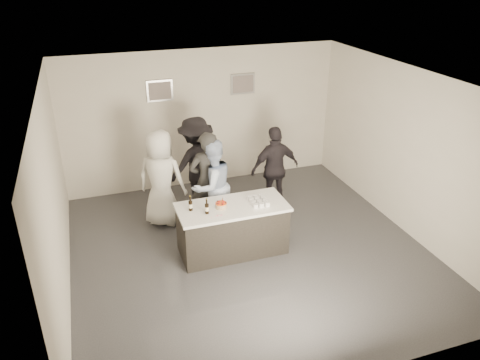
{
  "coord_description": "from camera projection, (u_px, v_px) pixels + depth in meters",
  "views": [
    {
      "loc": [
        -2.37,
        -6.48,
        4.67
      ],
      "look_at": [
        0.0,
        0.5,
        1.15
      ],
      "focal_mm": 35.0,
      "sensor_mm": 36.0,
      "label": 1
    }
  ],
  "objects": [
    {
      "name": "cake",
      "position": [
        221.0,
        206.0,
        7.76
      ],
      "size": [
        0.19,
        0.19,
        0.08
      ],
      "primitive_type": "cylinder",
      "color": "#F95A1A",
      "rests_on": "bar_counter"
    },
    {
      "name": "wall_right",
      "position": [
        406.0,
        151.0,
        8.46
      ],
      "size": [
        0.04,
        6.0,
        3.0
      ],
      "primitive_type": "cube",
      "color": "silver",
      "rests_on": "ground"
    },
    {
      "name": "wall_front",
      "position": [
        344.0,
        283.0,
        5.03
      ],
      "size": [
        6.0,
        0.04,
        3.0
      ],
      "primitive_type": "cube",
      "color": "silver",
      "rests_on": "ground"
    },
    {
      "name": "person_main_black",
      "position": [
        208.0,
        181.0,
        8.6
      ],
      "size": [
        0.72,
        0.49,
        1.9
      ],
      "primitive_type": "imported",
      "rotation": [
        0.0,
        0.0,
        3.19
      ],
      "color": "#272727",
      "rests_on": "ground"
    },
    {
      "name": "beer_bottle_b",
      "position": [
        207.0,
        206.0,
        7.55
      ],
      "size": [
        0.07,
        0.07,
        0.26
      ],
      "primitive_type": "cylinder",
      "color": "black",
      "rests_on": "bar_counter"
    },
    {
      "name": "tumbler_cluster",
      "position": [
        258.0,
        201.0,
        7.92
      ],
      "size": [
        0.3,
        0.4,
        0.08
      ],
      "primitive_type": "cube",
      "color": "#C86A12",
      "rests_on": "bar_counter"
    },
    {
      "name": "ceiling",
      "position": [
        251.0,
        82.0,
        6.94
      ],
      "size": [
        6.0,
        6.0,
        0.0
      ],
      "primitive_type": "plane",
      "rotation": [
        3.14,
        0.0,
        0.0
      ],
      "color": "white"
    },
    {
      "name": "wall_left",
      "position": [
        54.0,
        201.0,
        6.72
      ],
      "size": [
        0.04,
        6.0,
        3.0
      ],
      "primitive_type": "cube",
      "color": "silver",
      "rests_on": "ground"
    },
    {
      "name": "floor",
      "position": [
        249.0,
        250.0,
        8.24
      ],
      "size": [
        6.0,
        6.0,
        0.0
      ],
      "primitive_type": "plane",
      "color": "#3D3D42",
      "rests_on": "ground"
    },
    {
      "name": "beer_bottle_a",
      "position": [
        190.0,
        203.0,
        7.65
      ],
      "size": [
        0.07,
        0.07,
        0.26
      ],
      "primitive_type": "cylinder",
      "color": "black",
      "rests_on": "bar_counter"
    },
    {
      "name": "person_guest_right",
      "position": [
        275.0,
        168.0,
        9.3
      ],
      "size": [
        1.05,
        0.5,
        1.74
      ],
      "primitive_type": "imported",
      "rotation": [
        0.0,
        0.0,
        3.21
      ],
      "color": "#262127",
      "rests_on": "ground"
    },
    {
      "name": "candles",
      "position": [
        216.0,
        216.0,
        7.53
      ],
      "size": [
        0.24,
        0.08,
        0.01
      ],
      "primitive_type": "cube",
      "color": "pink",
      "rests_on": "bar_counter"
    },
    {
      "name": "wall_back",
      "position": [
        203.0,
        119.0,
        10.15
      ],
      "size": [
        6.0,
        0.04,
        3.0
      ],
      "primitive_type": "cube",
      "color": "silver",
      "rests_on": "ground"
    },
    {
      "name": "bar_counter",
      "position": [
        232.0,
        229.0,
        8.04
      ],
      "size": [
        1.86,
        0.86,
        0.9
      ],
      "primitive_type": "cube",
      "color": "white",
      "rests_on": "ground"
    },
    {
      "name": "picture_left",
      "position": [
        160.0,
        91.0,
        9.57
      ],
      "size": [
        0.54,
        0.04,
        0.44
      ],
      "primitive_type": "cube",
      "color": "#B2B2B7",
      "rests_on": "wall_back"
    },
    {
      "name": "person_main_blue",
      "position": [
        212.0,
        186.0,
        8.54
      ],
      "size": [
        1.07,
        0.97,
        1.78
      ],
      "primitive_type": "imported",
      "rotation": [
        0.0,
        0.0,
        3.57
      ],
      "color": "silver",
      "rests_on": "ground"
    },
    {
      "name": "picture_right",
      "position": [
        243.0,
        84.0,
        10.09
      ],
      "size": [
        0.54,
        0.04,
        0.44
      ],
      "primitive_type": "cube",
      "color": "#B2B2B7",
      "rests_on": "wall_back"
    },
    {
      "name": "person_guest_back",
      "position": [
        197.0,
        164.0,
        9.28
      ],
      "size": [
        1.38,
        1.01,
        1.92
      ],
      "primitive_type": "imported",
      "rotation": [
        0.0,
        0.0,
        3.4
      ],
      "color": "black",
      "rests_on": "ground"
    },
    {
      "name": "person_guest_left",
      "position": [
        161.0,
        179.0,
        8.71
      ],
      "size": [
        1.09,
        0.99,
        1.88
      ],
      "primitive_type": "imported",
      "rotation": [
        0.0,
        0.0,
        2.59
      ],
      "color": "silver",
      "rests_on": "ground"
    }
  ]
}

